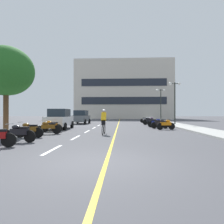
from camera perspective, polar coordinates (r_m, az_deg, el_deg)
name	(u,v)px	position (r m, az deg, el deg)	size (l,w,h in m)	color
ground_plane	(116,124)	(26.87, 1.23, -3.40)	(140.00, 140.00, 0.00)	#47474C
curb_left	(68,122)	(30.88, -12.12, -2.88)	(2.40, 72.00, 0.12)	#A8A8A3
curb_right	(166,123)	(30.55, 15.03, -2.91)	(2.40, 72.00, 0.12)	#A8A8A3
lane_dash_0	(52,150)	(8.39, -16.34, -10.12)	(0.14, 2.20, 0.01)	silver
lane_dash_1	(76,138)	(12.21, -10.15, -7.05)	(0.14, 2.20, 0.01)	silver
lane_dash_2	(87,131)	(16.11, -6.96, -5.42)	(0.14, 2.20, 0.01)	silver
lane_dash_3	(94,128)	(20.05, -5.03, -4.43)	(0.14, 2.20, 0.01)	silver
lane_dash_4	(99,125)	(24.01, -3.74, -3.75)	(0.14, 2.20, 0.01)	silver
lane_dash_5	(102,124)	(27.99, -2.82, -3.27)	(0.14, 2.20, 0.01)	silver
lane_dash_6	(104,122)	(31.96, -2.13, -2.91)	(0.14, 2.20, 0.01)	silver
lane_dash_7	(106,121)	(35.95, -1.59, -2.62)	(0.14, 2.20, 0.01)	silver
lane_dash_8	(108,120)	(39.93, -1.15, -2.40)	(0.14, 2.20, 0.01)	silver
lane_dash_9	(109,120)	(43.92, -0.80, -2.21)	(0.14, 2.20, 0.01)	silver
lane_dash_10	(110,119)	(47.92, -0.51, -2.06)	(0.14, 2.20, 0.01)	silver
lane_dash_11	(111,119)	(51.91, -0.26, -1.92)	(0.14, 2.20, 0.01)	silver
centre_line_yellow	(119,123)	(29.86, 1.86, -3.09)	(0.12, 66.00, 0.01)	gold
office_building	(124,91)	(55.99, 3.26, 6.02)	(25.33, 9.76, 15.28)	beige
roadside_tree	(6,71)	(16.63, -27.57, 10.10)	(3.91, 3.91, 6.09)	#4C331E
street_lamp_mid	(175,93)	(26.10, 17.21, 5.02)	(1.46, 0.36, 5.12)	black
street_lamp_far	(161,98)	(35.42, 13.52, 3.90)	(1.46, 0.36, 5.41)	black
parked_car_near	(59,119)	(19.22, -14.51, -1.87)	(2.02, 4.25, 1.82)	black
parked_car_mid	(81,117)	(27.90, -8.64, -1.40)	(2.05, 4.26, 1.82)	black
motorcycle_1	(19,133)	(11.03, -24.54, -5.29)	(1.70, 0.60, 0.92)	black
motorcycle_2	(29,130)	(12.84, -22.24, -4.59)	(1.70, 0.60, 0.92)	black
motorcycle_3	(48,127)	(14.57, -17.44, -4.10)	(1.69, 0.63, 0.92)	black
motorcycle_4	(51,126)	(16.20, -16.64, -3.72)	(1.70, 0.60, 0.92)	black
motorcycle_5	(166,124)	(18.30, 14.89, -3.33)	(1.67, 0.70, 0.92)	black
motorcycle_6	(160,123)	(19.66, 13.26, -3.13)	(1.70, 0.60, 0.92)	black
motorcycle_7	(156,123)	(21.18, 12.28, -2.93)	(1.69, 0.61, 0.92)	black
motorcycle_8	(155,122)	(22.72, 12.03, -2.75)	(1.70, 0.60, 0.92)	black
motorcycle_9	(150,121)	(25.45, 10.55, -2.50)	(1.70, 0.60, 0.92)	black
motorcycle_10	(150,120)	(28.23, 10.63, -2.29)	(1.70, 0.60, 0.92)	black
motorcycle_11	(149,120)	(29.67, 10.28, -2.19)	(1.64, 0.78, 0.92)	black
motorcycle_12	(146,120)	(31.03, 9.48, -2.11)	(1.70, 0.60, 0.92)	black
cyclist_rider	(104,121)	(13.77, -2.35, -2.60)	(0.42, 1.77, 1.71)	black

